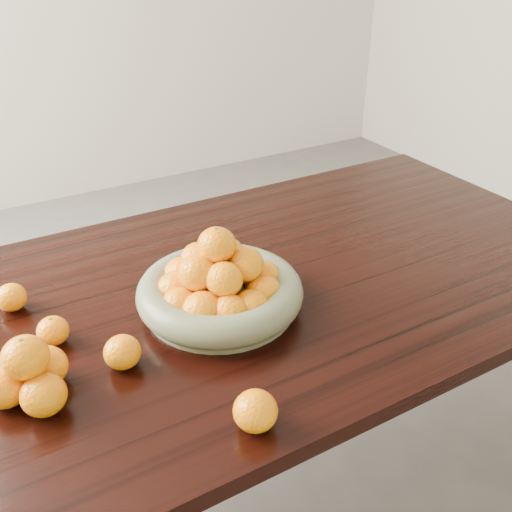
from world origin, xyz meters
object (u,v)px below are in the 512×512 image
loose_orange_0 (53,331)px  fruit_bowl (219,287)px  orange_pyramid (30,376)px  dining_table (239,314)px

loose_orange_0 → fruit_bowl: bearing=-9.4°
orange_pyramid → loose_orange_0: bearing=64.7°
fruit_bowl → loose_orange_0: bearing=170.6°
fruit_bowl → orange_pyramid: bearing=-168.3°
fruit_bowl → loose_orange_0: size_ratio=5.65×
fruit_bowl → orange_pyramid: (-0.43, -0.09, -0.00)m
fruit_bowl → loose_orange_0: (-0.36, 0.06, -0.02)m
dining_table → fruit_bowl: size_ratio=5.27×
orange_pyramid → loose_orange_0: orange_pyramid is taller
fruit_bowl → orange_pyramid: fruit_bowl is taller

